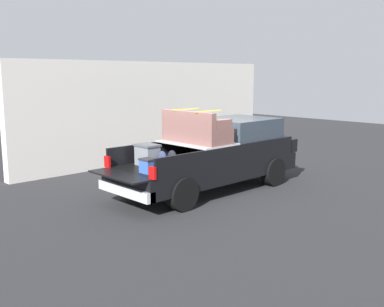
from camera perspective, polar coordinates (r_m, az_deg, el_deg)
ground_plane at (r=12.31m, az=2.03°, el=-4.71°), size 40.00×40.00×0.00m
pickup_truck at (r=12.37m, az=3.26°, el=-0.08°), size 6.05×2.06×2.23m
building_facade at (r=16.62m, az=-4.81°, el=5.38°), size 11.10×0.36×3.58m
trash_can at (r=17.57m, az=4.38°, el=1.38°), size 0.60×0.60×0.98m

